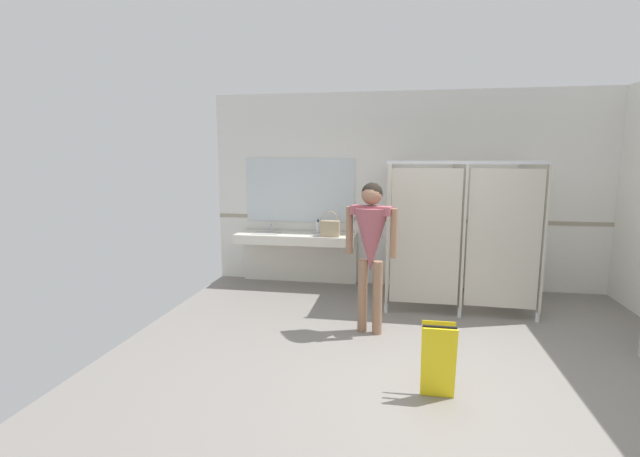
{
  "coord_description": "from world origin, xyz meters",
  "views": [
    {
      "loc": [
        -0.2,
        -4.1,
        2.01
      ],
      "look_at": [
        -1.06,
        0.75,
        1.23
      ],
      "focal_mm": 25.22,
      "sensor_mm": 36.0,
      "label": 1
    }
  ],
  "objects_px": {
    "person_standing": "(371,238)",
    "handbag": "(330,228)",
    "soap_dispenser": "(318,227)",
    "wet_floor_sign": "(438,360)"
  },
  "relations": [
    {
      "from": "wet_floor_sign",
      "to": "person_standing",
      "type": "bearing_deg",
      "value": 116.66
    },
    {
      "from": "person_standing",
      "to": "handbag",
      "type": "bearing_deg",
      "value": 114.0
    },
    {
      "from": "handbag",
      "to": "soap_dispenser",
      "type": "distance_m",
      "value": 0.4
    },
    {
      "from": "person_standing",
      "to": "soap_dispenser",
      "type": "bearing_deg",
      "value": 116.49
    },
    {
      "from": "soap_dispenser",
      "to": "wet_floor_sign",
      "type": "height_order",
      "value": "soap_dispenser"
    },
    {
      "from": "person_standing",
      "to": "handbag",
      "type": "xyz_separation_m",
      "value": [
        -0.71,
        1.6,
        -0.15
      ]
    },
    {
      "from": "person_standing",
      "to": "handbag",
      "type": "distance_m",
      "value": 1.76
    },
    {
      "from": "soap_dispenser",
      "to": "wet_floor_sign",
      "type": "xyz_separation_m",
      "value": [
        1.62,
        -3.24,
        -0.59
      ]
    },
    {
      "from": "person_standing",
      "to": "wet_floor_sign",
      "type": "bearing_deg",
      "value": -63.34
    },
    {
      "from": "wet_floor_sign",
      "to": "soap_dispenser",
      "type": "bearing_deg",
      "value": 116.56
    }
  ]
}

